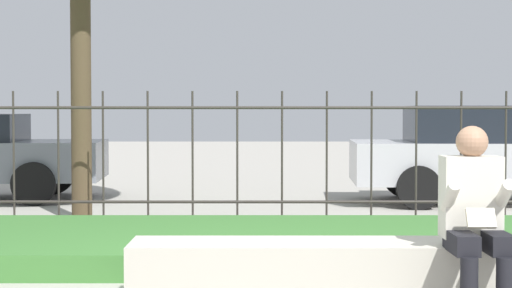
% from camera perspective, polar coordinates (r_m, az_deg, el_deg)
% --- Properties ---
extents(stone_bench, '(2.54, 0.57, 0.43)m').
position_cam_1_polar(stone_bench, '(5.95, 3.76, -8.80)').
color(stone_bench, '#B7B2A3').
rests_on(stone_bench, ground_plane).
extents(person_seated_reader, '(0.42, 0.73, 1.23)m').
position_cam_1_polar(person_seated_reader, '(5.73, 14.20, -4.49)').
color(person_seated_reader, black).
rests_on(person_seated_reader, ground_plane).
extents(grass_berm, '(9.97, 2.52, 0.22)m').
position_cam_1_polar(grass_berm, '(7.88, 0.11, -6.67)').
color(grass_berm, '#3D7533').
rests_on(grass_berm, ground_plane).
extents(iron_fence, '(7.97, 0.03, 1.54)m').
position_cam_1_polar(iron_fence, '(9.50, 0.06, -0.90)').
color(iron_fence, '#332D28').
rests_on(iron_fence, ground_plane).
extents(car_parked_right, '(4.42, 2.05, 1.39)m').
position_cam_1_polar(car_parked_right, '(12.69, 15.88, -0.52)').
color(car_parked_right, '#B7B7BC').
rests_on(car_parked_right, ground_plane).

